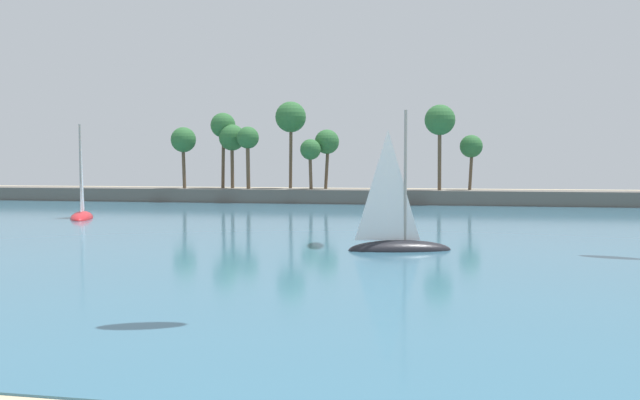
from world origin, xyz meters
TOP-DOWN VIEW (x-y plane):
  - sea at (0.00, 63.96)m, footprint 220.00×108.87m
  - palm_headland at (2.56, 78.47)m, footprint 116.67×6.69m
  - sailboat_near_shore at (2.88, 34.39)m, footprint 6.25×3.14m
  - sailboat_mid_bay at (-27.10, 51.00)m, footprint 4.50×6.55m

SIDE VIEW (x-z plane):
  - sea at x=0.00m, z-range 0.00..0.06m
  - sailboat_near_shore at x=2.88m, z-range -3.50..5.19m
  - sailboat_mid_bay at x=-27.10m, z-range -3.72..5.50m
  - palm_headland at x=2.56m, z-range -3.15..10.06m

